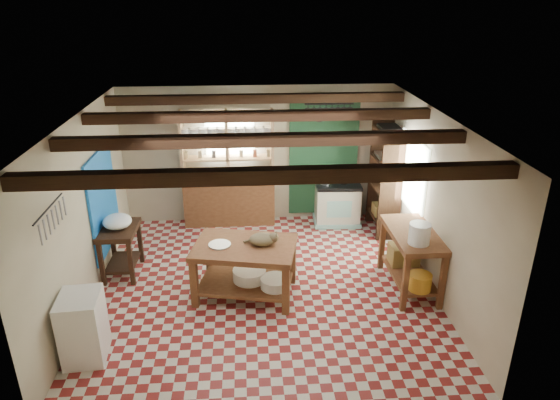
{
  "coord_description": "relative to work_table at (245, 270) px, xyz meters",
  "views": [
    {
      "loc": [
        -0.21,
        -6.48,
        4.14
      ],
      "look_at": [
        0.27,
        0.3,
        1.29
      ],
      "focal_mm": 32.0,
      "sensor_mm": 36.0,
      "label": 1
    }
  ],
  "objects": [
    {
      "name": "cat",
      "position": [
        0.25,
        -0.0,
        0.49
      ],
      "size": [
        0.38,
        0.3,
        0.17
      ],
      "primitive_type": "ellipsoid",
      "rotation": [
        0.0,
        0.0,
        -0.03
      ],
      "color": "olive",
      "rests_on": "work_table"
    },
    {
      "name": "wall_front",
      "position": [
        0.27,
        -2.33,
        0.89
      ],
      "size": [
        5.0,
        0.04,
        2.6
      ],
      "primitive_type": "cube",
      "color": "beige",
      "rests_on": "floor"
    },
    {
      "name": "right_counter",
      "position": [
        2.45,
        0.02,
        0.06
      ],
      "size": [
        0.66,
        1.3,
        0.93
      ],
      "primitive_type": "cube",
      "rotation": [
        0.0,
        0.0,
        0.01
      ],
      "color": "brown",
      "rests_on": "floor"
    },
    {
      "name": "utensil_rail",
      "position": [
        -2.17,
        -1.03,
        1.37
      ],
      "size": [
        0.06,
        0.9,
        0.28
      ],
      "primitive_type": "cube",
      "color": "black",
      "rests_on": "wall_left"
    },
    {
      "name": "floor",
      "position": [
        0.27,
        0.17,
        -0.42
      ],
      "size": [
        5.0,
        5.0,
        0.02
      ],
      "primitive_type": "cube",
      "color": "maroon",
      "rests_on": "ground"
    },
    {
      "name": "wall_left",
      "position": [
        -2.23,
        0.17,
        0.89
      ],
      "size": [
        0.04,
        5.0,
        2.6
      ],
      "primitive_type": "cube",
      "color": "beige",
      "rests_on": "floor"
    },
    {
      "name": "wicker_basket",
      "position": [
        2.45,
        0.32,
        -0.01
      ],
      "size": [
        0.43,
        0.35,
        0.3
      ],
      "primitive_type": "cube",
      "rotation": [
        0.0,
        0.0,
        0.01
      ],
      "color": "olive",
      "rests_on": "right_counter"
    },
    {
      "name": "blue_wall_patch",
      "position": [
        -2.2,
        1.07,
        0.69
      ],
      "size": [
        0.04,
        1.4,
        1.6
      ],
      "primitive_type": "cube",
      "color": "blue",
      "rests_on": "wall_left"
    },
    {
      "name": "window_right",
      "position": [
        2.75,
        1.17,
        0.99
      ],
      "size": [
        0.02,
        1.3,
        1.2
      ],
      "primitive_type": "cube",
      "color": "silver",
      "rests_on": "wall_right"
    },
    {
      "name": "prep_table",
      "position": [
        -1.93,
        0.73,
        -0.01
      ],
      "size": [
        0.56,
        0.8,
        0.8
      ],
      "primitive_type": "cube",
      "rotation": [
        0.0,
        0.0,
        -0.02
      ],
      "color": "#361F13",
      "rests_on": "floor"
    },
    {
      "name": "basin_small",
      "position": [
        0.42,
        -0.19,
        -0.12
      ],
      "size": [
        0.49,
        0.49,
        0.15
      ],
      "primitive_type": "cylinder",
      "rotation": [
        0.0,
        0.0,
        -0.2
      ],
      "color": "white",
      "rests_on": "work_table"
    },
    {
      "name": "ceiling",
      "position": [
        0.27,
        0.17,
        2.19
      ],
      "size": [
        5.0,
        5.0,
        0.02
      ],
      "primitive_type": "cube",
      "color": "#45464A",
      "rests_on": "wall_back"
    },
    {
      "name": "pot_rack",
      "position": [
        1.52,
        2.22,
        1.77
      ],
      "size": [
        0.86,
        0.12,
        0.36
      ],
      "primitive_type": "cube",
      "color": "black",
      "rests_on": "ceiling"
    },
    {
      "name": "enamel_bowl",
      "position": [
        -1.93,
        0.73,
        0.5
      ],
      "size": [
        0.44,
        0.44,
        0.22
      ],
      "primitive_type": "ellipsoid",
      "rotation": [
        0.0,
        0.0,
        -0.02
      ],
      "color": "white",
      "rests_on": "prep_table"
    },
    {
      "name": "white_bucket",
      "position": [
        2.4,
        -0.33,
        0.67
      ],
      "size": [
        0.3,
        0.3,
        0.29
      ],
      "primitive_type": "cylinder",
      "rotation": [
        0.0,
        0.0,
        0.01
      ],
      "color": "white",
      "rests_on": "right_counter"
    },
    {
      "name": "green_wall_patch",
      "position": [
        1.52,
        2.64,
        0.84
      ],
      "size": [
        1.3,
        0.04,
        2.3
      ],
      "primitive_type": "cube",
      "color": "#1F4E2E",
      "rests_on": "wall_back"
    },
    {
      "name": "steel_tray",
      "position": [
        -0.35,
        0.02,
        0.41
      ],
      "size": [
        0.38,
        0.38,
        0.02
      ],
      "primitive_type": "cylinder",
      "rotation": [
        0.0,
        0.0,
        -0.2
      ],
      "color": "#A9AAB1",
      "rests_on": "work_table"
    },
    {
      "name": "work_table",
      "position": [
        0.0,
        0.0,
        0.0
      ],
      "size": [
        1.59,
        1.22,
        0.81
      ],
      "primitive_type": "cube",
      "rotation": [
        0.0,
        0.0,
        -0.2
      ],
      "color": "brown",
      "rests_on": "floor"
    },
    {
      "name": "yellow_tub",
      "position": [
        2.45,
        -0.43,
        -0.04
      ],
      "size": [
        0.33,
        0.33,
        0.24
      ],
      "primitive_type": "cylinder",
      "rotation": [
        0.0,
        0.0,
        0.01
      ],
      "color": "gold",
      "rests_on": "right_counter"
    },
    {
      "name": "stove",
      "position": [
        1.77,
        2.32,
        0.0
      ],
      "size": [
        0.86,
        0.6,
        0.82
      ],
      "primitive_type": "cube",
      "rotation": [
        0.0,
        0.0,
        -0.04
      ],
      "color": "beige",
      "rests_on": "floor"
    },
    {
      "name": "wall_right",
      "position": [
        2.77,
        0.17,
        0.89
      ],
      "size": [
        0.04,
        5.0,
        2.6
      ],
      "primitive_type": "cube",
      "color": "beige",
      "rests_on": "floor"
    },
    {
      "name": "kettle_right",
      "position": [
        1.87,
        2.32,
        0.5
      ],
      "size": [
        0.15,
        0.15,
        0.18
      ],
      "primitive_type": "cylinder",
      "rotation": [
        0.0,
        0.0,
        -0.04
      ],
      "color": "black",
      "rests_on": "stove"
    },
    {
      "name": "ceiling_beams",
      "position": [
        0.27,
        0.17,
        2.07
      ],
      "size": [
        5.0,
        3.8,
        0.15
      ],
      "primitive_type": "cube",
      "color": "#361F13",
      "rests_on": "ceiling"
    },
    {
      "name": "white_cabinet",
      "position": [
        -1.95,
        -1.23,
        0.02
      ],
      "size": [
        0.51,
        0.6,
        0.85
      ],
      "primitive_type": "cube",
      "rotation": [
        0.0,
        0.0,
        0.07
      ],
      "color": "white",
      "rests_on": "floor"
    },
    {
      "name": "shelving_unit",
      "position": [
        -0.28,
        2.48,
        0.69
      ],
      "size": [
        1.7,
        0.34,
        2.2
      ],
      "primitive_type": "cube",
      "color": "tan",
      "rests_on": "floor"
    },
    {
      "name": "window_back",
      "position": [
        -0.23,
        2.65,
        1.29
      ],
      "size": [
        0.9,
        0.02,
        0.8
      ],
      "primitive_type": "cube",
      "color": "silver",
      "rests_on": "wall_back"
    },
    {
      "name": "basin_large",
      "position": [
        0.06,
        0.04,
        -0.11
      ],
      "size": [
        0.58,
        0.58,
        0.17
      ],
      "primitive_type": "cylinder",
      "rotation": [
        0.0,
        0.0,
        -0.2
      ],
      "color": "white",
      "rests_on": "work_table"
    },
    {
      "name": "tall_rack",
      "position": [
        2.55,
        1.97,
        0.59
      ],
      "size": [
        0.4,
        0.86,
        2.0
      ],
      "primitive_type": "cube",
      "color": "#361F13",
      "rests_on": "floor"
    },
    {
      "name": "kettle_left",
      "position": [
        1.52,
        2.33,
        0.52
      ],
      "size": [
        0.2,
        0.2,
        0.22
      ],
      "primitive_type": "cylinder",
      "rotation": [
        0.0,
        0.0,
        -0.04
      ],
      "color": "#A9AAB1",
      "rests_on": "stove"
    },
    {
      "name": "wall_back",
      "position": [
        0.27,
        2.67,
        0.89
      ],
      "size": [
        5.0,
        0.04,
        2.6
      ],
      "primitive_type": "cube",
      "color": "beige",
      "rests_on": "floor"
    }
  ]
}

